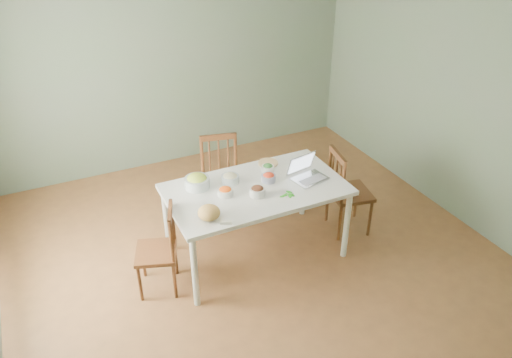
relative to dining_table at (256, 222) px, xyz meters
name	(u,v)px	position (x,y,z in m)	size (l,w,h in m)	color
floor	(255,256)	(-0.03, -0.05, -0.42)	(5.00, 5.00, 0.00)	brown
wall_back	(174,68)	(-0.03, 2.45, 0.93)	(5.00, 0.00, 2.70)	slate
wall_front	(453,332)	(-0.03, -2.55, 0.93)	(5.00, 0.00, 2.70)	slate
wall_right	(456,101)	(2.47, -0.05, 0.93)	(0.00, 5.00, 2.70)	slate
dining_table	(256,222)	(0.00, 0.00, 0.00)	(1.78, 1.00, 0.84)	white
chair_far	(222,182)	(-0.07, 0.74, 0.09)	(0.45, 0.43, 1.03)	#3B1B0C
chair_left	(156,250)	(-1.08, -0.05, 0.03)	(0.40, 0.38, 0.91)	#3B1B0C
chair_right	(350,191)	(1.15, -0.04, 0.09)	(0.45, 0.42, 1.01)	#3B1B0C
bread_boule	(209,213)	(-0.61, -0.30, 0.49)	(0.21, 0.21, 0.13)	#AD873F
butter_stick	(226,223)	(-0.51, -0.44, 0.43)	(0.11, 0.03, 0.03)	silver
bowl_squash	(197,181)	(-0.53, 0.26, 0.49)	(0.25, 0.25, 0.14)	#E8EC48
bowl_carrot	(225,191)	(-0.33, 0.00, 0.46)	(0.15, 0.15, 0.09)	#C66014
bowl_onion	(230,178)	(-0.19, 0.21, 0.47)	(0.18, 0.18, 0.10)	beige
bowl_mushroom	(257,191)	(-0.05, -0.14, 0.47)	(0.15, 0.15, 0.10)	#401F10
bowl_redpep	(269,177)	(0.17, 0.06, 0.46)	(0.15, 0.15, 0.09)	red
bowl_broccoli	(268,168)	(0.26, 0.25, 0.46)	(0.13, 0.13, 0.08)	#143313
flatbread	(268,163)	(0.33, 0.39, 0.43)	(0.21, 0.21, 0.02)	tan
basil_bunch	(286,194)	(0.21, -0.26, 0.43)	(0.18, 0.18, 0.02)	#11500F
laptop	(311,170)	(0.57, -0.10, 0.53)	(0.34, 0.30, 0.23)	silver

